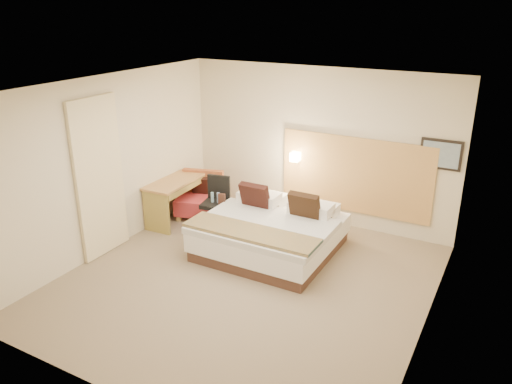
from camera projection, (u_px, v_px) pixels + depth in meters
The scene contains 20 objects.
floor at pixel (246, 282), 7.00m from camera, with size 4.80×5.00×0.02m, color #7B6953.
ceiling at pixel (244, 87), 6.03m from camera, with size 4.80×5.00×0.02m, color white.
wall_back at pixel (318, 146), 8.58m from camera, with size 4.80×0.02×2.70m, color beige.
wall_front at pixel (106, 279), 4.46m from camera, with size 4.80×0.02×2.70m, color beige.
wall_left at pixel (108, 165), 7.60m from camera, with size 0.02×5.00×2.70m, color beige.
wall_right at pixel (437, 230), 5.44m from camera, with size 0.02×5.00×2.70m, color beige.
headboard_panel at pixel (355, 175), 8.37m from camera, with size 2.60×0.04×1.30m, color tan.
art_frame at pixel (441, 154), 7.59m from camera, with size 0.62×0.03×0.47m, color black.
art_canvas at pixel (441, 155), 7.58m from camera, with size 0.54×0.01×0.39m, color gray.
lamp_arm at pixel (297, 156), 8.73m from camera, with size 0.02×0.02×0.12m, color silver.
lamp_shade at pixel (295, 157), 8.68m from camera, with size 0.15×0.15×0.15m, color #F9E8C2.
curtain at pixel (99, 178), 7.42m from camera, with size 0.06×0.90×2.42m, color beige.
bottle_a at pixel (212, 197), 8.41m from camera, with size 0.05×0.05×0.18m, color #82B1C9.
bottle_b at pixel (218, 198), 8.40m from camera, with size 0.05×0.05×0.18m, color #788EB9.
menu_folder at pixel (222, 199), 8.30m from camera, with size 0.12×0.04×0.20m, color #3E2219.
bed at pixel (271, 232), 7.78m from camera, with size 2.03×1.94×0.97m.
lounge_chair at pixel (200, 199), 9.08m from camera, with size 0.92×0.86×0.80m.
side_table at pixel (218, 215), 8.48m from camera, with size 0.56×0.56×0.50m.
desk at pixel (176, 189), 8.75m from camera, with size 0.61×1.24×0.76m.
desk_chair at pixel (216, 208), 8.51m from camera, with size 0.61×0.61×0.92m.
Camera 1 is at (3.05, -5.28, 3.68)m, focal length 35.00 mm.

